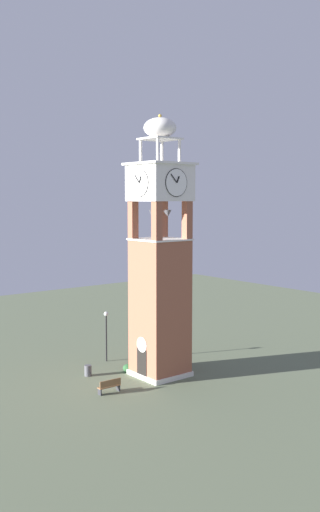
% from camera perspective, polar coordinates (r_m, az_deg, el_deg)
% --- Properties ---
extents(ground, '(80.00, 80.00, 0.00)m').
position_cam_1_polar(ground, '(42.40, -0.00, -11.94)').
color(ground, '#5B664C').
extents(clock_tower, '(3.92, 3.92, 18.86)m').
position_cam_1_polar(clock_tower, '(40.72, -0.00, -1.50)').
color(clock_tower, '#93543D').
rests_on(clock_tower, ground).
extents(park_bench, '(0.51, 1.62, 0.95)m').
position_cam_1_polar(park_bench, '(38.68, -5.13, -12.97)').
color(park_bench, brown).
rests_on(park_bench, ground).
extents(lamp_post, '(0.36, 0.36, 4.02)m').
position_cam_1_polar(lamp_post, '(45.31, -5.46, -7.17)').
color(lamp_post, black).
rests_on(lamp_post, ground).
extents(trash_bin, '(0.52, 0.52, 0.80)m').
position_cam_1_polar(trash_bin, '(42.41, -7.29, -11.41)').
color(trash_bin, '#4C4C51').
rests_on(trash_bin, ground).
extents(shrub_near_entry, '(0.90, 0.90, 0.61)m').
position_cam_1_polar(shrub_near_entry, '(43.06, -3.17, -11.24)').
color(shrub_near_entry, '#28562D').
rests_on(shrub_near_entry, ground).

